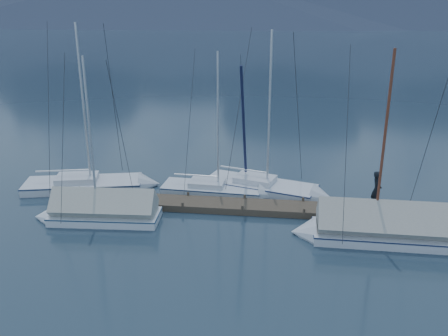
% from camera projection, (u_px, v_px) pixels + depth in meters
% --- Properties ---
extents(ground, '(1000.00, 1000.00, 0.00)m').
position_uv_depth(ground, '(219.00, 226.00, 22.33)').
color(ground, '#152330').
rests_on(ground, ground).
extents(dock, '(18.00, 1.50, 0.54)m').
position_uv_depth(dock, '(224.00, 207.00, 24.16)').
color(dock, '#382D23').
rests_on(dock, ground).
extents(mooring_posts, '(15.12, 1.52, 0.35)m').
position_uv_depth(mooring_posts, '(214.00, 202.00, 24.14)').
color(mooring_posts, '#382D23').
rests_on(mooring_posts, ground).
extents(sailboat_open_left, '(7.79, 3.82, 9.93)m').
position_uv_depth(sailboat_open_left, '(101.00, 185.00, 26.86)').
color(sailboat_open_left, silver).
rests_on(sailboat_open_left, ground).
extents(sailboat_open_mid, '(6.47, 2.74, 8.43)m').
position_uv_depth(sailboat_open_mid, '(226.00, 191.00, 26.09)').
color(sailboat_open_mid, '#B8BDC5').
rests_on(sailboat_open_mid, ground).
extents(sailboat_open_right, '(7.51, 4.05, 9.57)m').
position_uv_depth(sailboat_open_right, '(276.00, 190.00, 26.21)').
color(sailboat_open_right, silver).
rests_on(sailboat_open_right, ground).
extents(sailboat_covered_near, '(7.11, 3.06, 9.20)m').
position_uv_depth(sailboat_covered_near, '(371.00, 229.00, 20.95)').
color(sailboat_covered_near, silver).
rests_on(sailboat_covered_near, ground).
extents(sailboat_covered_far, '(6.21, 2.60, 8.57)m').
position_uv_depth(sailboat_covered_far, '(95.00, 212.00, 22.75)').
color(sailboat_covered_far, silver).
rests_on(sailboat_covered_far, ground).
extents(person, '(0.49, 0.72, 1.90)m').
position_uv_depth(person, '(377.00, 190.00, 23.19)').
color(person, black).
rests_on(person, dock).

